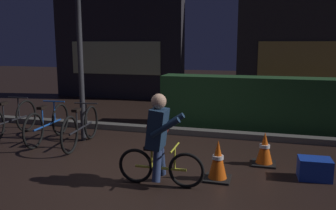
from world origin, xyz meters
name	(u,v)px	position (x,y,z in m)	size (l,w,h in m)	color
ground_plane	(144,169)	(0.00, 0.00, 0.00)	(40.00, 40.00, 0.00)	black
sidewalk_curb	(180,131)	(0.00, 2.20, 0.06)	(12.00, 0.24, 0.12)	#56544F
hedge_row	(270,104)	(1.80, 3.10, 0.58)	(4.80, 0.70, 1.16)	#214723
storefront_left	(117,26)	(-3.28, 6.50, 2.47)	(4.60, 0.54, 4.97)	#262328
storefront_right	(311,34)	(2.98, 7.20, 2.17)	(4.51, 0.54, 4.37)	#383330
street_post	(81,73)	(-1.70, 1.20, 1.34)	(0.10, 0.10, 2.67)	#2D2D33
parked_bike_leftmost	(10,120)	(-3.21, 0.97, 0.36)	(0.46, 1.72, 0.79)	black
parked_bike_left_mid	(48,124)	(-2.32, 0.94, 0.34)	(0.46, 1.64, 0.76)	black
parked_bike_center_left	(81,127)	(-1.56, 0.86, 0.35)	(0.46, 1.66, 0.77)	black
traffic_cone_near	(218,161)	(1.12, -0.10, 0.28)	(0.36, 0.36, 0.57)	black
traffic_cone_far	(264,149)	(1.74, 0.72, 0.25)	(0.36, 0.36, 0.53)	black
blue_crate	(315,169)	(2.43, 0.30, 0.15)	(0.44, 0.32, 0.30)	#193DB7
cyclist	(159,139)	(0.39, -0.48, 0.63)	(1.19, 0.51, 1.25)	black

